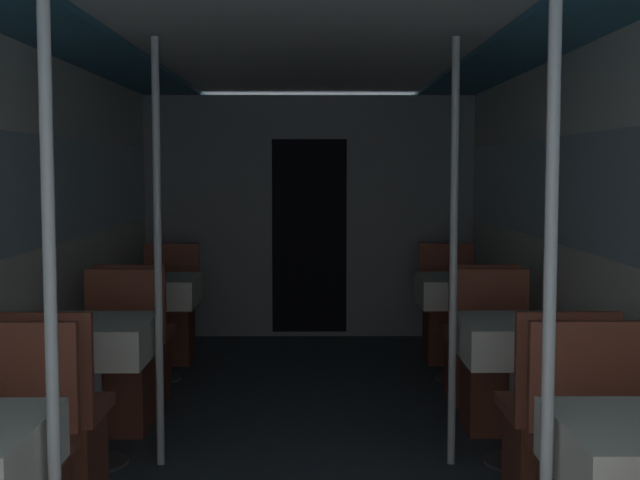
{
  "coord_description": "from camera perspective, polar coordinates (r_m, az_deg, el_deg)",
  "views": [
    {
      "loc": [
        0.04,
        -1.58,
        1.45
      ],
      "look_at": [
        0.07,
        2.71,
        1.1
      ],
      "focal_mm": 50.0,
      "sensor_mm": 36.0,
      "label": 1
    }
  ],
  "objects": [
    {
      "name": "wall_left",
      "position": [
        4.66,
        -18.89,
        -0.23
      ],
      "size": [
        0.05,
        8.44,
        2.07
      ],
      "color": "silver",
      "rests_on": "ground_plane"
    },
    {
      "name": "wall_right",
      "position": [
        4.64,
        17.19,
        -0.21
      ],
      "size": [
        0.05,
        8.44,
        2.07
      ],
      "color": "silver",
      "rests_on": "ground_plane"
    },
    {
      "name": "ceiling_panel",
      "position": [
        4.45,
        -0.91,
        13.22
      ],
      "size": [
        2.88,
        8.44,
        0.07
      ],
      "color": "white",
      "rests_on": "wall_left"
    },
    {
      "name": "bulkhead_far",
      "position": [
        7.68,
        -0.69,
        1.48
      ],
      "size": [
        2.82,
        0.09,
        2.07
      ],
      "color": "gray",
      "rests_on": "ground_plane"
    },
    {
      "name": "support_pole_left_0",
      "position": [
        2.67,
        -16.85,
        -4.48
      ],
      "size": [
        0.04,
        0.04,
        2.07
      ],
      "color": "silver",
      "rests_on": "ground_plane"
    },
    {
      "name": "dining_table_left_1",
      "position": [
        4.5,
        -14.58,
        -6.68
      ],
      "size": [
        0.61,
        0.61,
        0.71
      ],
      "color": "#4C4C51",
      "rests_on": "ground_plane"
    },
    {
      "name": "chair_left_near_1",
      "position": [
        4.01,
        -16.62,
        -12.51
      ],
      "size": [
        0.42,
        0.42,
        0.88
      ],
      "color": "brown",
      "rests_on": "ground_plane"
    },
    {
      "name": "chair_left_far_1",
      "position": [
        5.13,
        -12.86,
        -8.68
      ],
      "size": [
        0.42,
        0.42,
        0.88
      ],
      "rotation": [
        0.0,
        0.0,
        3.14
      ],
      "color": "brown",
      "rests_on": "ground_plane"
    },
    {
      "name": "support_pole_left_1",
      "position": [
        4.36,
        -10.33,
        -0.9
      ],
      "size": [
        0.04,
        0.04,
        2.07
      ],
      "color": "silver",
      "rests_on": "ground_plane"
    },
    {
      "name": "dining_table_left_2",
      "position": [
        6.19,
        -10.6,
        -3.55
      ],
      "size": [
        0.61,
        0.61,
        0.71
      ],
      "color": "#4C4C51",
      "rests_on": "ground_plane"
    },
    {
      "name": "chair_left_near_2",
      "position": [
        5.67,
        -11.63,
        -7.4
      ],
      "size": [
        0.42,
        0.42,
        0.88
      ],
      "color": "brown",
      "rests_on": "ground_plane"
    },
    {
      "name": "chair_left_far_2",
      "position": [
        6.82,
        -9.68,
        -5.34
      ],
      "size": [
        0.42,
        0.42,
        0.88
      ],
      "rotation": [
        0.0,
        0.0,
        3.14
      ],
      "color": "brown",
      "rests_on": "ground_plane"
    },
    {
      "name": "support_pole_right_0",
      "position": [
        2.64,
        14.47,
        -4.5
      ],
      "size": [
        0.04,
        0.04,
        2.07
      ],
      "color": "silver",
      "rests_on": "ground_plane"
    },
    {
      "name": "dining_table_right_1",
      "position": [
        4.48,
        12.83,
        -6.69
      ],
      "size": [
        0.61,
        0.61,
        0.71
      ],
      "color": "#4C4C51",
      "rests_on": "ground_plane"
    },
    {
      "name": "chair_right_near_1",
      "position": [
        3.99,
        14.76,
        -12.56
      ],
      "size": [
        0.42,
        0.42,
        0.88
      ],
      "color": "brown",
      "rests_on": "ground_plane"
    },
    {
      "name": "chair_right_far_1",
      "position": [
        5.12,
        11.23,
        -8.7
      ],
      "size": [
        0.42,
        0.42,
        0.88
      ],
      "rotation": [
        0.0,
        0.0,
        3.14
      ],
      "color": "brown",
      "rests_on": "ground_plane"
    },
    {
      "name": "support_pole_right_1",
      "position": [
        4.35,
        8.54,
        -0.89
      ],
      "size": [
        0.04,
        0.04,
        2.07
      ],
      "color": "silver",
      "rests_on": "ground_plane"
    },
    {
      "name": "dining_table_right_2",
      "position": [
        6.18,
        9.11,
        -3.55
      ],
      "size": [
        0.61,
        0.61,
        0.71
      ],
      "color": "#4C4C51",
      "rests_on": "ground_plane"
    },
    {
      "name": "chair_right_near_2",
      "position": [
        5.65,
        10.08,
        -7.41
      ],
      "size": [
        0.42,
        0.42,
        0.88
      ],
      "color": "brown",
      "rests_on": "ground_plane"
    },
    {
      "name": "chair_right_far_2",
      "position": [
        6.81,
        8.25,
        -5.34
      ],
      "size": [
        0.42,
        0.42,
        0.88
      ],
      "rotation": [
        0.0,
        0.0,
        3.14
      ],
      "color": "brown",
      "rests_on": "ground_plane"
    }
  ]
}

